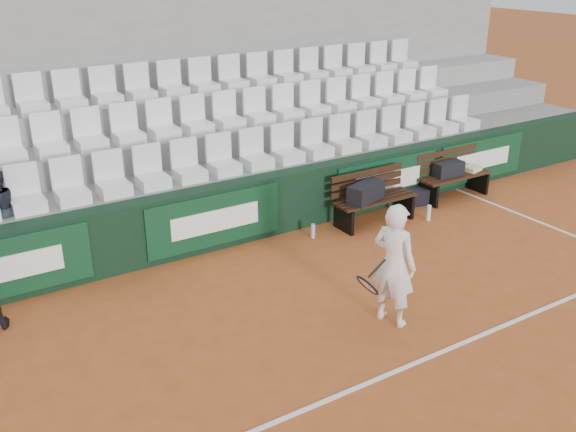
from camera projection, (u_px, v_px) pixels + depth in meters
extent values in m
plane|color=#AC5426|center=(388.00, 375.00, 7.02)|extent=(80.00, 80.00, 0.00)
cube|color=white|center=(388.00, 375.00, 7.02)|extent=(18.00, 0.06, 0.01)
cube|color=black|center=(222.00, 215.00, 9.96)|extent=(18.00, 0.30, 1.00)
cube|color=#0C381E|center=(5.00, 268.00, 8.25)|extent=(2.20, 0.04, 0.82)
cube|color=#0C381E|center=(215.00, 220.00, 9.73)|extent=(2.20, 0.04, 0.82)
cube|color=#0C381E|center=(387.00, 181.00, 11.39)|extent=(2.20, 0.04, 0.82)
cube|color=#0C381E|center=(482.00, 159.00, 12.57)|extent=(2.20, 0.04, 0.82)
cube|color=gray|center=(205.00, 203.00, 10.45)|extent=(18.00, 0.95, 1.00)
cube|color=gray|center=(180.00, 174.00, 11.11)|extent=(18.00, 0.95, 1.45)
cube|color=#999997|center=(159.00, 148.00, 11.77)|extent=(18.00, 0.95, 1.90)
cube|color=gray|center=(141.00, 75.00, 11.78)|extent=(18.00, 0.30, 4.40)
cube|color=white|center=(207.00, 158.00, 10.00)|extent=(11.90, 0.44, 0.63)
cube|color=white|center=(181.00, 117.00, 10.58)|extent=(11.90, 0.44, 0.63)
cube|color=white|center=(157.00, 81.00, 11.15)|extent=(11.90, 0.44, 0.63)
cube|color=black|center=(375.00, 210.00, 10.88)|extent=(1.50, 0.56, 0.45)
cube|color=#371D10|center=(454.00, 186.00, 12.00)|extent=(1.50, 0.56, 0.45)
cube|color=black|center=(366.00, 192.00, 10.62)|extent=(0.77, 0.51, 0.30)
cube|color=black|center=(448.00, 169.00, 11.82)|extent=(0.59, 0.30, 0.26)
cube|color=beige|center=(473.00, 169.00, 12.12)|extent=(0.37, 0.30, 0.09)
cube|color=black|center=(414.00, 197.00, 11.70)|extent=(0.55, 0.42, 0.30)
cylinder|color=#AEC0C6|center=(313.00, 231.00, 10.34)|extent=(0.07, 0.07, 0.24)
cylinder|color=silver|center=(429.00, 213.00, 11.02)|extent=(0.08, 0.08, 0.27)
imported|color=white|center=(394.00, 265.00, 7.75)|extent=(0.55, 0.67, 1.58)
torus|color=black|center=(367.00, 285.00, 7.62)|extent=(0.19, 0.30, 0.26)
cylinder|color=black|center=(377.00, 269.00, 7.62)|extent=(0.26, 0.03, 0.20)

